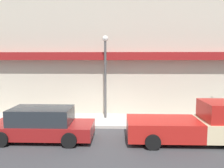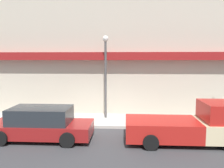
{
  "view_description": "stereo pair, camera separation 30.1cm",
  "coord_description": "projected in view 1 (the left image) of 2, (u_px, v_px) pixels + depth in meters",
  "views": [
    {
      "loc": [
        1.12,
        -11.63,
        3.79
      ],
      "look_at": [
        0.7,
        1.11,
        2.35
      ],
      "focal_mm": 35.0,
      "sensor_mm": 36.0,
      "label": 1
    },
    {
      "loc": [
        1.42,
        -11.62,
        3.79
      ],
      "look_at": [
        0.7,
        1.11,
        2.35
      ],
      "focal_mm": 35.0,
      "sensor_mm": 36.0,
      "label": 2
    }
  ],
  "objects": [
    {
      "name": "street_lamp",
      "position": [
        105.0,
        66.0,
        13.36
      ],
      "size": [
        0.36,
        0.36,
        5.08
      ],
      "color": "#4C4C4C",
      "rests_on": "sidewalk"
    },
    {
      "name": "pickup_truck",
      "position": [
        195.0,
        124.0,
        10.05
      ],
      "size": [
        5.49,
        2.23,
        1.88
      ],
      "rotation": [
        0.0,
        0.0,
        -0.02
      ],
      "color": "beige",
      "rests_on": "ground"
    },
    {
      "name": "sidewalk",
      "position": [
        101.0,
        120.0,
        13.39
      ],
      "size": [
        36.0,
        2.79,
        0.15
      ],
      "color": "#B7B2A8",
      "rests_on": "ground"
    },
    {
      "name": "ground_plane",
      "position": [
        99.0,
        129.0,
        12.01
      ],
      "size": [
        80.0,
        80.0,
        0.0
      ],
      "primitive_type": "plane",
      "color": "#38383A"
    },
    {
      "name": "fire_hydrant",
      "position": [
        73.0,
        117.0,
        12.57
      ],
      "size": [
        0.19,
        0.19,
        0.67
      ],
      "color": "#196633",
      "rests_on": "sidewalk"
    },
    {
      "name": "building",
      "position": [
        103.0,
        44.0,
        15.7
      ],
      "size": [
        19.8,
        3.8,
        10.61
      ],
      "color": "#BCB29E",
      "rests_on": "ground"
    },
    {
      "name": "parked_car",
      "position": [
        42.0,
        124.0,
        10.29
      ],
      "size": [
        4.83,
        2.05,
        1.54
      ],
      "rotation": [
        0.0,
        0.0,
        0.01
      ],
      "color": "maroon",
      "rests_on": "ground"
    }
  ]
}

